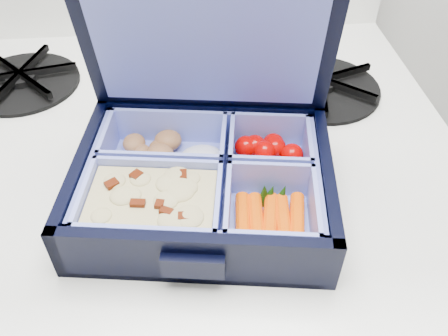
{
  "coord_description": "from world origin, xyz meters",
  "views": [
    {
      "loc": [
        0.58,
        1.21,
        1.33
      ],
      "look_at": [
        0.61,
        1.55,
        1.0
      ],
      "focal_mm": 38.0,
      "sensor_mm": 36.0,
      "label": 1
    }
  ],
  "objects_px": {
    "stove": "(201,326)",
    "bento_box": "(203,183)",
    "fork": "(208,120)",
    "burner_grate": "(321,82)"
  },
  "relations": [
    {
      "from": "stove",
      "to": "bento_box",
      "type": "height_order",
      "value": "bento_box"
    },
    {
      "from": "stove",
      "to": "fork",
      "type": "distance_m",
      "value": 0.48
    },
    {
      "from": "stove",
      "to": "fork",
      "type": "height_order",
      "value": "fork"
    },
    {
      "from": "stove",
      "to": "fork",
      "type": "relative_size",
      "value": 5.07
    },
    {
      "from": "stove",
      "to": "burner_grate",
      "type": "distance_m",
      "value": 0.53
    },
    {
      "from": "bento_box",
      "to": "stove",
      "type": "bearing_deg",
      "value": 104.11
    },
    {
      "from": "stove",
      "to": "bento_box",
      "type": "distance_m",
      "value": 0.52
    },
    {
      "from": "stove",
      "to": "burner_grate",
      "type": "xyz_separation_m",
      "value": [
        0.18,
        0.07,
        0.49
      ]
    },
    {
      "from": "bento_box",
      "to": "burner_grate",
      "type": "bearing_deg",
      "value": 57.13
    },
    {
      "from": "bento_box",
      "to": "burner_grate",
      "type": "distance_m",
      "value": 0.26
    }
  ]
}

